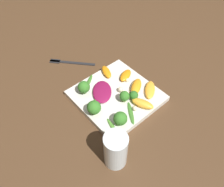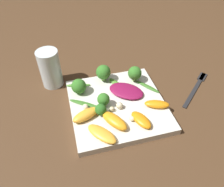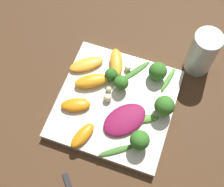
% 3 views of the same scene
% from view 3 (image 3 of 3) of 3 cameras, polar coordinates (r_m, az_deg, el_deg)
% --- Properties ---
extents(ground_plane, '(2.40, 2.40, 0.00)m').
position_cam_3_polar(ground_plane, '(0.70, 0.62, -2.21)').
color(ground_plane, '#4C331E').
extents(plate, '(0.25, 0.25, 0.02)m').
position_cam_3_polar(plate, '(0.69, 0.63, -1.90)').
color(plate, silver).
rests_on(plate, ground_plane).
extents(drinking_glass, '(0.06, 0.06, 0.11)m').
position_cam_3_polar(drinking_glass, '(0.72, 16.21, 7.19)').
color(drinking_glass, silver).
rests_on(drinking_glass, ground_plane).
extents(radicchio_leaf_0, '(0.12, 0.11, 0.01)m').
position_cam_3_polar(radicchio_leaf_0, '(0.66, 2.33, -4.80)').
color(radicchio_leaf_0, maroon).
rests_on(radicchio_leaf_0, plate).
extents(orange_segment_0, '(0.08, 0.05, 0.02)m').
position_cam_3_polar(orange_segment_0, '(0.71, 0.79, 5.74)').
color(orange_segment_0, '#FCAD33').
rests_on(orange_segment_0, plate).
extents(orange_segment_1, '(0.07, 0.08, 0.01)m').
position_cam_3_polar(orange_segment_1, '(0.72, -4.71, 5.35)').
color(orange_segment_1, '#FCAD33').
rests_on(orange_segment_1, plate).
extents(orange_segment_2, '(0.05, 0.07, 0.02)m').
position_cam_3_polar(orange_segment_2, '(0.67, -6.66, -2.09)').
color(orange_segment_2, orange).
rests_on(orange_segment_2, plate).
extents(orange_segment_3, '(0.07, 0.08, 0.02)m').
position_cam_3_polar(orange_segment_3, '(0.69, -3.75, 2.29)').
color(orange_segment_3, orange).
rests_on(orange_segment_3, plate).
extents(orange_segment_4, '(0.07, 0.05, 0.02)m').
position_cam_3_polar(orange_segment_4, '(0.65, -5.41, -7.64)').
color(orange_segment_4, orange).
rests_on(orange_segment_4, plate).
extents(broccoli_floret_0, '(0.03, 0.03, 0.04)m').
position_cam_3_polar(broccoli_floret_0, '(0.68, 1.49, 2.01)').
color(broccoli_floret_0, '#7A9E51').
rests_on(broccoli_floret_0, plate).
extents(broccoli_floret_1, '(0.03, 0.03, 0.03)m').
position_cam_3_polar(broccoli_floret_1, '(0.69, -0.14, 3.43)').
color(broccoli_floret_1, '#7A9E51').
rests_on(broccoli_floret_1, plate).
extents(broccoli_floret_2, '(0.04, 0.04, 0.04)m').
position_cam_3_polar(broccoli_floret_2, '(0.70, 8.38, 4.04)').
color(broccoli_floret_2, '#7A9E51').
rests_on(broccoli_floret_2, plate).
extents(broccoli_floret_3, '(0.04, 0.04, 0.05)m').
position_cam_3_polar(broccoli_floret_3, '(0.62, 5.08, -8.51)').
color(broccoli_floret_3, '#84AD5B').
rests_on(broccoli_floret_3, plate).
extents(broccoli_floret_4, '(0.04, 0.04, 0.05)m').
position_cam_3_polar(broccoli_floret_4, '(0.65, 9.56, -2.25)').
color(broccoli_floret_4, '#84AD5B').
rests_on(broccoli_floret_4, plate).
extents(arugula_sprig_0, '(0.05, 0.07, 0.01)m').
position_cam_3_polar(arugula_sprig_0, '(0.64, 0.83, -10.40)').
color(arugula_sprig_0, '#3D7528').
rests_on(arugula_sprig_0, plate).
extents(arugula_sprig_1, '(0.04, 0.07, 0.01)m').
position_cam_3_polar(arugula_sprig_1, '(0.66, 5.66, -4.64)').
color(arugula_sprig_1, '#518E33').
rests_on(arugula_sprig_1, plate).
extents(arugula_sprig_2, '(0.07, 0.03, 0.01)m').
position_cam_3_polar(arugula_sprig_2, '(0.71, 10.28, 2.58)').
color(arugula_sprig_2, '#518E33').
rests_on(arugula_sprig_2, plate).
extents(arugula_sprig_3, '(0.08, 0.06, 0.00)m').
position_cam_3_polar(arugula_sprig_3, '(0.71, 4.36, 4.12)').
color(arugula_sprig_3, '#3D7528').
rests_on(arugula_sprig_3, plate).
extents(macadamia_nut_0, '(0.02, 0.02, 0.02)m').
position_cam_3_polar(macadamia_nut_0, '(0.71, 2.83, 4.72)').
color(macadamia_nut_0, beige).
rests_on(macadamia_nut_0, plate).
extents(macadamia_nut_1, '(0.02, 0.02, 0.02)m').
position_cam_3_polar(macadamia_nut_1, '(0.68, -0.72, -0.45)').
color(macadamia_nut_1, beige).
rests_on(macadamia_nut_1, plate).
extents(macadamia_nut_2, '(0.01, 0.01, 0.01)m').
position_cam_3_polar(macadamia_nut_2, '(0.68, -5.24, -0.94)').
color(macadamia_nut_2, beige).
rests_on(macadamia_nut_2, plate).
extents(macadamia_nut_3, '(0.01, 0.01, 0.01)m').
position_cam_3_polar(macadamia_nut_3, '(0.69, -0.60, 0.78)').
color(macadamia_nut_3, beige).
rests_on(macadamia_nut_3, plate).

